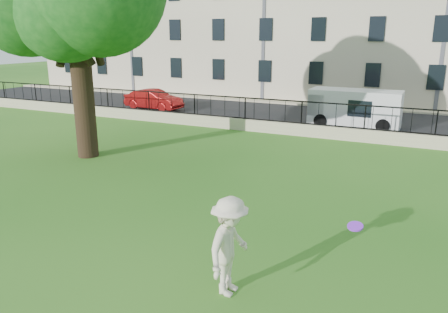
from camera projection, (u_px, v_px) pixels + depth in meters
The scene contains 10 objects.
ground at pixel (173, 229), 11.26m from camera, with size 120.00×120.00×0.00m, color #266317.
retaining_wall at pixel (301, 130), 21.62m from camera, with size 50.00×0.40×0.60m, color tan.
iron_railing at pixel (302, 113), 21.39m from camera, with size 50.00×0.05×1.13m.
street at pixel (322, 119), 25.79m from camera, with size 60.00×9.00×0.01m, color black.
sidewalk at pixel (340, 106), 30.31m from camera, with size 60.00×1.40×0.12m, color tan.
building_row at pixel (360, 6), 33.39m from camera, with size 56.40×10.40×13.80m.
man at pixel (230, 246), 8.26m from camera, with size 1.27×0.73×1.97m, color beige.
frisbee at pixel (355, 226), 7.48m from camera, with size 0.27×0.27×0.03m, color #8828E5.
red_sedan at pixel (154, 100), 29.01m from camera, with size 1.41×4.03×1.33m, color #A51414.
white_van at pixel (355, 108), 23.57m from camera, with size 4.73×1.85×1.99m, color silver.
Camera 1 is at (5.60, -8.78, 4.86)m, focal length 35.00 mm.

